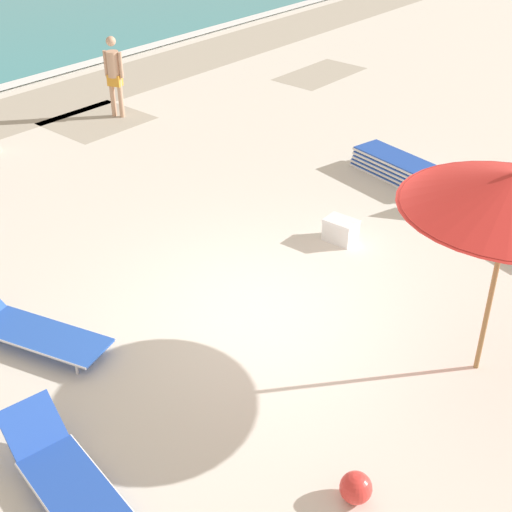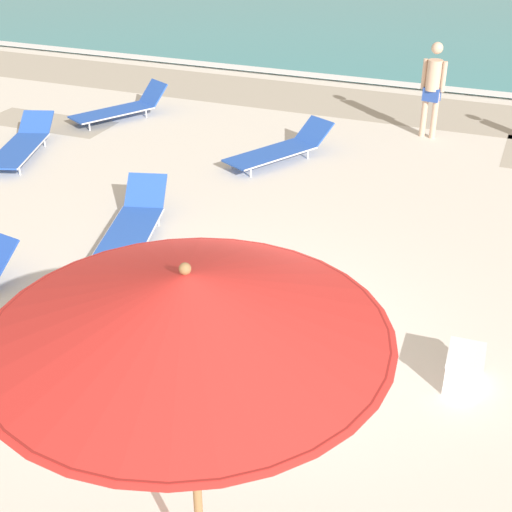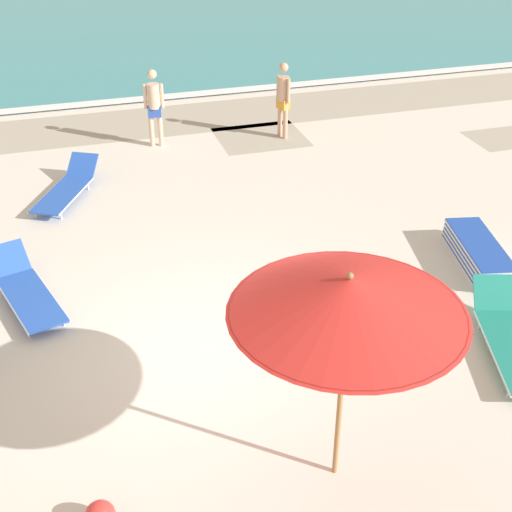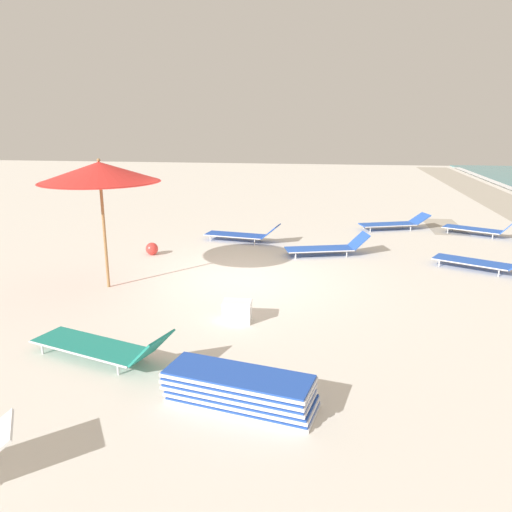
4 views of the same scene
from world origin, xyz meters
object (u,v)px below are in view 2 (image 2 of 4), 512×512
object	(u,v)px
beach_umbrella	(187,305)
cooler_box	(464,368)
beachgoer_shoreline_child	(433,85)
sun_lounger_under_umbrella	(132,225)
sun_lounger_mid_beach_pair_a	(280,149)
sun_lounger_mid_beach_pair_b	(22,144)
sun_lounger_beside_umbrella	(121,108)

from	to	relation	value
beach_umbrella	cooler_box	distance (m)	3.97
beach_umbrella	beachgoer_shoreline_child	xyz separation A→B (m)	(-0.23, 10.22, -1.38)
sun_lounger_under_umbrella	beachgoer_shoreline_child	bearing A→B (deg)	46.17
sun_lounger_mid_beach_pair_a	beach_umbrella	bearing A→B (deg)	-45.85
sun_lounger_under_umbrella	beachgoer_shoreline_child	distance (m)	6.52
beach_umbrella	sun_lounger_mid_beach_pair_a	xyz separation A→B (m)	(-2.39, 8.03, -2.16)
sun_lounger_mid_beach_pair_b	beachgoer_shoreline_child	bearing A→B (deg)	10.19
beachgoer_shoreline_child	cooler_box	distance (m)	7.46
beach_umbrella	cooler_box	xyz separation A→B (m)	(1.42, 3.00, -2.19)
sun_lounger_beside_umbrella	sun_lounger_under_umbrella	bearing A→B (deg)	-28.74
sun_lounger_under_umbrella	cooler_box	world-z (taller)	sun_lounger_under_umbrella
sun_lounger_beside_umbrella	sun_lounger_mid_beach_pair_a	world-z (taller)	sun_lounger_beside_umbrella
sun_lounger_mid_beach_pair_a	sun_lounger_mid_beach_pair_b	xyz separation A→B (m)	(-4.32, -1.48, -0.01)
sun_lounger_mid_beach_pair_b	beachgoer_shoreline_child	size ratio (longest dim) A/B	1.29
sun_lounger_under_umbrella	sun_lounger_mid_beach_pair_a	xyz separation A→B (m)	(0.85, 3.54, -0.00)
beachgoer_shoreline_child	cooler_box	xyz separation A→B (m)	(1.65, -7.22, -0.81)
sun_lounger_under_umbrella	cooler_box	xyz separation A→B (m)	(4.65, -1.49, -0.03)
beach_umbrella	sun_lounger_under_umbrella	world-z (taller)	beach_umbrella
sun_lounger_mid_beach_pair_a	cooler_box	xyz separation A→B (m)	(3.81, -5.03, -0.03)
beach_umbrella	beachgoer_shoreline_child	world-z (taller)	beach_umbrella
beach_umbrella	sun_lounger_under_umbrella	size ratio (longest dim) A/B	1.20
sun_lounger_under_umbrella	sun_lounger_beside_umbrella	distance (m)	5.39
sun_lounger_beside_umbrella	sun_lounger_mid_beach_pair_b	size ratio (longest dim) A/B	0.90
beach_umbrella	sun_lounger_mid_beach_pair_b	xyz separation A→B (m)	(-6.71, 6.55, -2.17)
beach_umbrella	sun_lounger_mid_beach_pair_a	world-z (taller)	beach_umbrella
sun_lounger_mid_beach_pair_b	beachgoer_shoreline_child	distance (m)	7.49
cooler_box	beach_umbrella	bearing A→B (deg)	-27.89
sun_lounger_beside_umbrella	sun_lounger_mid_beach_pair_b	world-z (taller)	sun_lounger_beside_umbrella
sun_lounger_mid_beach_pair_b	sun_lounger_beside_umbrella	bearing A→B (deg)	58.39
sun_lounger_under_umbrella	beachgoer_shoreline_child	xyz separation A→B (m)	(3.00, 5.73, 0.79)
sun_lounger_mid_beach_pair_b	cooler_box	xyz separation A→B (m)	(8.13, -3.56, -0.02)
sun_lounger_mid_beach_pair_a	sun_lounger_mid_beach_pair_b	distance (m)	4.57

